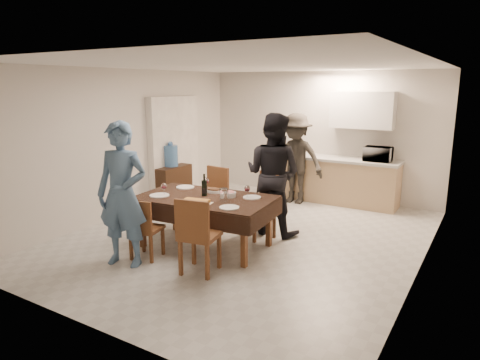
# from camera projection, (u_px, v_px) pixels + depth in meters

# --- Properties ---
(floor) EXTENTS (5.00, 6.00, 0.02)m
(floor) POSITION_uv_depth(u_px,v_px,m) (247.00, 237.00, 6.68)
(floor) COLOR #B8B8B3
(floor) RESTS_ON ground
(ceiling) EXTENTS (5.00, 6.00, 0.02)m
(ceiling) POSITION_uv_depth(u_px,v_px,m) (248.00, 65.00, 6.11)
(ceiling) COLOR white
(ceiling) RESTS_ON wall_back
(wall_back) EXTENTS (5.00, 0.02, 2.60)m
(wall_back) POSITION_uv_depth(u_px,v_px,m) (320.00, 135.00, 8.90)
(wall_back) COLOR beige
(wall_back) RESTS_ON floor
(wall_front) EXTENTS (5.00, 0.02, 2.60)m
(wall_front) POSITION_uv_depth(u_px,v_px,m) (83.00, 199.00, 3.89)
(wall_front) COLOR beige
(wall_front) RESTS_ON floor
(wall_left) EXTENTS (0.02, 6.00, 2.60)m
(wall_left) POSITION_uv_depth(u_px,v_px,m) (127.00, 143.00, 7.66)
(wall_left) COLOR beige
(wall_left) RESTS_ON floor
(wall_right) EXTENTS (0.02, 6.00, 2.60)m
(wall_right) POSITION_uv_depth(u_px,v_px,m) (428.00, 172.00, 5.13)
(wall_right) COLOR beige
(wall_right) RESTS_ON floor
(stub_partition) EXTENTS (0.15, 1.40, 2.10)m
(stub_partition) POSITION_uv_depth(u_px,v_px,m) (174.00, 149.00, 8.68)
(stub_partition) COLOR white
(stub_partition) RESTS_ON floor
(kitchen_base_cabinet) EXTENTS (2.20, 0.60, 0.86)m
(kitchen_base_cabinet) POSITION_uv_depth(u_px,v_px,m) (341.00, 182.00, 8.52)
(kitchen_base_cabinet) COLOR tan
(kitchen_base_cabinet) RESTS_ON floor
(kitchen_worktop) EXTENTS (2.24, 0.64, 0.05)m
(kitchen_worktop) POSITION_uv_depth(u_px,v_px,m) (342.00, 159.00, 8.42)
(kitchen_worktop) COLOR #A7A7A3
(kitchen_worktop) RESTS_ON kitchen_base_cabinet
(upper_cabinet) EXTENTS (1.20, 0.34, 0.70)m
(upper_cabinet) POSITION_uv_depth(u_px,v_px,m) (362.00, 110.00, 8.18)
(upper_cabinet) COLOR silver
(upper_cabinet) RESTS_ON wall_back
(dining_table) EXTENTS (2.01, 1.29, 0.75)m
(dining_table) POSITION_uv_depth(u_px,v_px,m) (205.00, 199.00, 6.13)
(dining_table) COLOR black
(dining_table) RESTS_ON floor
(chair_near_left) EXTENTS (0.45, 0.46, 0.46)m
(chair_near_left) POSITION_uv_depth(u_px,v_px,m) (142.00, 223.00, 5.71)
(chair_near_left) COLOR brown
(chair_near_left) RESTS_ON floor
(chair_near_right) EXTENTS (0.52, 0.53, 0.53)m
(chair_near_right) POSITION_uv_depth(u_px,v_px,m) (195.00, 228.00, 5.22)
(chair_near_right) COLOR brown
(chair_near_right) RESTS_ON floor
(chair_far_left) EXTENTS (0.50, 0.50, 0.54)m
(chair_far_left) POSITION_uv_depth(u_px,v_px,m) (206.00, 193.00, 6.93)
(chair_far_left) COLOR brown
(chair_far_left) RESTS_ON floor
(chair_far_right) EXTENTS (0.61, 0.63, 0.54)m
(chair_far_right) POSITION_uv_depth(u_px,v_px,m) (255.00, 200.00, 6.47)
(chair_far_right) COLOR brown
(chair_far_right) RESTS_ON floor
(console) EXTENTS (0.41, 0.81, 0.75)m
(console) POSITION_uv_depth(u_px,v_px,m) (172.00, 185.00, 8.51)
(console) COLOR black
(console) RESTS_ON floor
(water_jug) EXTENTS (0.28, 0.28, 0.41)m
(water_jug) POSITION_uv_depth(u_px,v_px,m) (171.00, 156.00, 8.39)
(water_jug) COLOR #4F87CA
(water_jug) RESTS_ON console
(wine_bottle) EXTENTS (0.08, 0.08, 0.32)m
(wine_bottle) POSITION_uv_depth(u_px,v_px,m) (204.00, 185.00, 6.16)
(wine_bottle) COLOR black
(wine_bottle) RESTS_ON dining_table
(water_pitcher) EXTENTS (0.12, 0.12, 0.18)m
(water_pitcher) POSITION_uv_depth(u_px,v_px,m) (224.00, 195.00, 5.89)
(water_pitcher) COLOR white
(water_pitcher) RESTS_ON dining_table
(savoury_tart) EXTENTS (0.47, 0.39, 0.05)m
(savoury_tart) POSITION_uv_depth(u_px,v_px,m) (195.00, 202.00, 5.75)
(savoury_tart) COLOR gold
(savoury_tart) RESTS_ON dining_table
(salad_bowl) EXTENTS (0.18, 0.18, 0.07)m
(salad_bowl) POSITION_uv_depth(u_px,v_px,m) (230.00, 195.00, 6.12)
(salad_bowl) COLOR white
(salad_bowl) RESTS_ON dining_table
(mushroom_dish) EXTENTS (0.22, 0.22, 0.04)m
(mushroom_dish) POSITION_uv_depth(u_px,v_px,m) (213.00, 191.00, 6.38)
(mushroom_dish) COLOR white
(mushroom_dish) RESTS_ON dining_table
(wine_glass_a) EXTENTS (0.08, 0.08, 0.19)m
(wine_glass_a) POSITION_uv_depth(u_px,v_px,m) (164.00, 189.00, 6.17)
(wine_glass_a) COLOR white
(wine_glass_a) RESTS_ON dining_table
(wine_glass_b) EXTENTS (0.08, 0.08, 0.19)m
(wine_glass_b) POSITION_uv_depth(u_px,v_px,m) (247.00, 192.00, 6.04)
(wine_glass_b) COLOR white
(wine_glass_b) RESTS_ON dining_table
(wine_glass_c) EXTENTS (0.09, 0.09, 0.21)m
(wine_glass_c) POSITION_uv_depth(u_px,v_px,m) (206.00, 184.00, 6.45)
(wine_glass_c) COLOR white
(wine_glass_c) RESTS_ON dining_table
(plate_near_left) EXTENTS (0.28, 0.28, 0.02)m
(plate_near_left) POSITION_uv_depth(u_px,v_px,m) (159.00, 195.00, 6.18)
(plate_near_left) COLOR white
(plate_near_left) RESTS_ON dining_table
(plate_near_right) EXTENTS (0.26, 0.26, 0.02)m
(plate_near_right) POSITION_uv_depth(u_px,v_px,m) (229.00, 207.00, 5.57)
(plate_near_right) COLOR white
(plate_near_right) RESTS_ON dining_table
(plate_far_left) EXTENTS (0.28, 0.28, 0.02)m
(plate_far_left) POSITION_uv_depth(u_px,v_px,m) (185.00, 187.00, 6.68)
(plate_far_left) COLOR white
(plate_far_left) RESTS_ON dining_table
(plate_far_right) EXTENTS (0.26, 0.26, 0.01)m
(plate_far_right) POSITION_uv_depth(u_px,v_px,m) (252.00, 197.00, 6.07)
(plate_far_right) COLOR white
(plate_far_right) RESTS_ON dining_table
(microwave) EXTENTS (0.50, 0.34, 0.27)m
(microwave) POSITION_uv_depth(u_px,v_px,m) (378.00, 154.00, 8.04)
(microwave) COLOR silver
(microwave) RESTS_ON kitchen_worktop
(person_near) EXTENTS (0.79, 0.63, 1.89)m
(person_near) POSITION_uv_depth(u_px,v_px,m) (122.00, 195.00, 5.48)
(person_near) COLOR #4B6E93
(person_near) RESTS_ON floor
(person_far) EXTENTS (0.94, 0.74, 1.91)m
(person_far) POSITION_uv_depth(u_px,v_px,m) (273.00, 174.00, 6.68)
(person_far) COLOR black
(person_far) RESTS_ON floor
(person_kitchen) EXTENTS (1.15, 0.66, 1.78)m
(person_kitchen) POSITION_uv_depth(u_px,v_px,m) (296.00, 159.00, 8.45)
(person_kitchen) COLOR black
(person_kitchen) RESTS_ON floor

